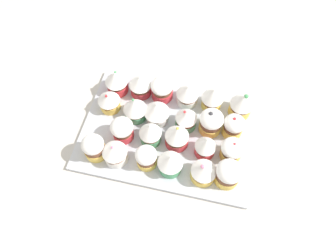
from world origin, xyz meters
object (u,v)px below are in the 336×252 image
object	(u,v)px
cupcake_5	(116,81)
cupcake_20	(146,157)
cupcake_13	(206,146)
cupcake_14	(177,136)
cupcake_10	(135,108)
cupcake_11	(109,101)
cupcake_17	(228,174)
cupcake_22	(94,147)
cupcake_3	(162,89)
cupcake_6	(234,126)
cupcake_18	(204,171)
cupcake_12	(232,150)
cupcake_8	(186,118)
cupcake_15	(150,133)
cupcake_16	(122,130)
baking_tray	(168,132)
cupcake_9	(157,112)
cupcake_21	(115,153)
cupcake_19	(170,163)
cupcake_0	(242,104)
cupcake_2	(187,94)
cupcake_4	(140,85)
cupcake_7	(211,122)
cupcake_1	(212,98)

from	to	relation	value
cupcake_5	cupcake_20	distance (cm)	24.60
cupcake_13	cupcake_14	size ratio (longest dim) A/B	0.93
cupcake_10	cupcake_11	size ratio (longest dim) A/B	1.11
cupcake_17	cupcake_22	xyz separation A→B (cm)	(33.77, 0.41, 0.05)
cupcake_3	cupcake_6	xyz separation A→B (cm)	(-20.93, 7.50, 0.30)
cupcake_3	cupcake_18	bearing A→B (deg)	125.62
cupcake_12	cupcake_22	size ratio (longest dim) A/B	0.89
cupcake_6	cupcake_8	size ratio (longest dim) A/B	1.00
cupcake_6	cupcake_15	xyz separation A→B (cm)	(20.67, 6.88, 0.36)
cupcake_11	cupcake_16	world-z (taller)	cupcake_16
cupcake_3	cupcake_11	distance (cm)	15.05
baking_tray	cupcake_20	size ratio (longest dim) A/B	7.05
cupcake_8	cupcake_12	distance (cm)	14.44
cupcake_17	cupcake_18	world-z (taller)	cupcake_17
cupcake_9	cupcake_10	world-z (taller)	cupcake_10
cupcake_18	cupcake_13	bearing A→B (deg)	-84.57
baking_tray	cupcake_5	bearing A→B (deg)	-30.76
cupcake_11	cupcake_21	bearing A→B (deg)	113.42
cupcake_13	cupcake_14	world-z (taller)	cupcake_14
cupcake_19	cupcake_6	bearing A→B (deg)	-135.39
cupcake_0	cupcake_16	distance (cm)	32.63
cupcake_2	cupcake_3	world-z (taller)	cupcake_2
cupcake_9	cupcake_17	distance (cm)	24.58
cupcake_5	cupcake_15	size ratio (longest dim) A/B	1.03
cupcake_16	cupcake_21	world-z (taller)	cupcake_21
cupcake_10	cupcake_17	size ratio (longest dim) A/B	1.01
cupcake_15	cupcake_3	bearing A→B (deg)	-88.98
cupcake_13	cupcake_20	size ratio (longest dim) A/B	1.12
cupcake_4	cupcake_14	xyz separation A→B (cm)	(-13.41, 13.64, 0.18)
cupcake_12	cupcake_14	xyz separation A→B (cm)	(14.24, -0.64, 0.44)
cupcake_12	cupcake_13	bearing A→B (deg)	3.90
cupcake_0	cupcake_3	world-z (taller)	cupcake_0
cupcake_7	cupcake_13	bearing A→B (deg)	87.80
cupcake_3	cupcake_20	bearing A→B (deg)	92.41
cupcake_15	cupcake_5	bearing A→B (deg)	-45.85
cupcake_16	cupcake_21	xyz separation A→B (cm)	(-0.05, 6.66, -0.01)
cupcake_7	cupcake_0	bearing A→B (deg)	-135.42
cupcake_7	cupcake_1	bearing A→B (deg)	-83.99
cupcake_2	cupcake_22	distance (cm)	29.02
cupcake_0	cupcake_17	size ratio (longest dim) A/B	1.09
cupcake_16	cupcake_22	size ratio (longest dim) A/B	0.92
cupcake_3	cupcake_6	size ratio (longest dim) A/B	0.88
cupcake_9	cupcake_20	size ratio (longest dim) A/B	1.11
cupcake_2	cupcake_7	world-z (taller)	cupcake_7
cupcake_11	cupcake_14	size ratio (longest dim) A/B	0.85
cupcake_17	cupcake_19	xyz separation A→B (cm)	(14.19, 0.34, 0.08)
cupcake_3	cupcake_20	distance (cm)	20.92
cupcake_13	cupcake_21	bearing A→B (deg)	17.07
cupcake_13	cupcake_18	distance (cm)	6.67
cupcake_19	cupcake_0	bearing A→B (deg)	-126.36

